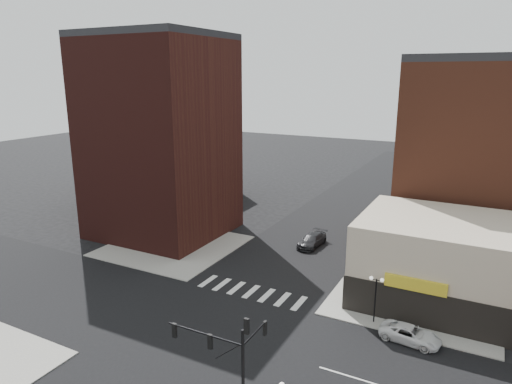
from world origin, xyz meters
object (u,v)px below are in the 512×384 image
at_px(white_suv, 410,334).
at_px(dark_sedan_north, 312,240).
at_px(street_lamp_ne, 376,288).
at_px(traffic_signal, 232,354).

distance_m(white_suv, dark_sedan_north, 21.66).
bearing_deg(dark_sedan_north, street_lamp_ne, -48.47).
relative_size(traffic_signal, street_lamp_ne, 1.87).
bearing_deg(white_suv, dark_sedan_north, 47.86).
relative_size(traffic_signal, white_suv, 1.63).
xyz_separation_m(traffic_signal, street_lamp_ne, (4.76, 15.83, -1.67)).
bearing_deg(street_lamp_ne, white_suv, -24.73).
height_order(traffic_signal, white_suv, traffic_signal).
distance_m(street_lamp_ne, dark_sedan_north, 18.59).
xyz_separation_m(traffic_signal, dark_sedan_north, (-6.47, 30.43, -4.18)).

